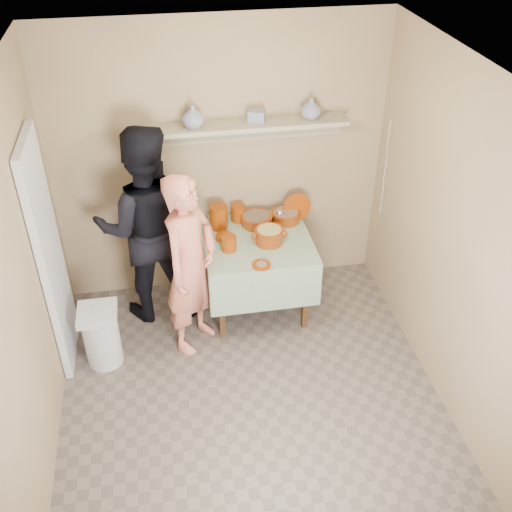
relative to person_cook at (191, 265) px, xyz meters
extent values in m
plane|color=#695C52|center=(0.37, -0.89, -0.82)|extent=(3.50, 3.50, 0.00)
cube|color=silver|center=(-1.09, 0.06, 0.18)|extent=(0.06, 0.70, 2.00)
cylinder|color=#772703|center=(0.31, 0.64, 0.05)|extent=(0.17, 0.17, 0.22)
cylinder|color=#772703|center=(0.51, 0.73, 0.02)|extent=(0.13, 0.13, 0.16)
cylinder|color=#772703|center=(0.35, 0.26, 0.01)|extent=(0.14, 0.14, 0.14)
cylinder|color=#772703|center=(0.34, 0.43, -0.04)|extent=(0.16, 0.16, 0.05)
cylinder|color=#772703|center=(1.06, 0.68, 0.06)|extent=(0.26, 0.10, 0.26)
imported|color=navy|center=(1.16, 0.74, 0.99)|extent=(0.19, 0.19, 0.19)
imported|color=navy|center=(0.15, 0.72, 1.00)|extent=(0.26, 0.26, 0.20)
cube|color=navy|center=(0.68, 0.74, 0.95)|extent=(0.17, 0.14, 0.10)
imported|color=#D7735D|center=(0.00, 0.00, 0.00)|extent=(0.68, 0.72, 1.65)
imported|color=black|center=(-0.34, 0.51, 0.11)|extent=(0.91, 0.71, 1.86)
cube|color=tan|center=(0.37, 0.87, 0.48)|extent=(3.00, 0.02, 2.60)
cube|color=tan|center=(-1.14, -0.89, 0.48)|extent=(0.02, 3.50, 2.60)
cube|color=tan|center=(1.88, -0.89, 0.48)|extent=(0.02, 3.50, 2.60)
cube|color=silver|center=(0.37, -0.89, 1.79)|extent=(3.00, 3.50, 0.02)
cube|color=#4C2D16|center=(0.24, 0.01, -0.47)|extent=(0.05, 0.05, 0.71)
cube|color=#4C2D16|center=(1.00, 0.01, -0.47)|extent=(0.05, 0.05, 0.71)
cube|color=#4C2D16|center=(0.24, 0.77, -0.47)|extent=(0.05, 0.05, 0.71)
cube|color=#4C2D16|center=(1.00, 0.77, -0.47)|extent=(0.05, 0.05, 0.71)
cube|color=#4C2D16|center=(0.62, 0.39, -0.09)|extent=(0.90, 0.90, 0.04)
cube|color=#1E5929|center=(0.62, 0.39, -0.07)|extent=(0.96, 0.96, 0.01)
cube|color=#1E5929|center=(0.62, -0.09, -0.28)|extent=(0.96, 0.01, 0.44)
cube|color=#1E5929|center=(0.62, 0.87, -0.28)|extent=(0.96, 0.01, 0.44)
cube|color=#1E5929|center=(0.14, 0.39, -0.28)|extent=(0.01, 0.96, 0.44)
cube|color=#1E5929|center=(1.10, 0.39, -0.28)|extent=(0.01, 0.96, 0.44)
cylinder|color=#65250C|center=(0.66, 0.62, -0.01)|extent=(0.28, 0.28, 0.09)
cylinder|color=#772703|center=(0.66, 0.62, 0.03)|extent=(0.30, 0.30, 0.01)
cylinder|color=brown|center=(0.66, 0.62, 0.01)|extent=(0.25, 0.25, 0.05)
cylinder|color=#65250C|center=(0.94, 0.64, -0.01)|extent=(0.26, 0.26, 0.09)
cylinder|color=#772703|center=(0.94, 0.64, 0.03)|extent=(0.28, 0.28, 0.01)
cylinder|color=#8C6B54|center=(0.94, 0.64, 0.01)|extent=(0.23, 0.23, 0.05)
cylinder|color=silver|center=(0.92, 0.50, 0.12)|extent=(0.01, 0.22, 0.16)
sphere|color=silver|center=(0.88, 0.62, 0.04)|extent=(0.07, 0.07, 0.07)
cylinder|color=#65250C|center=(0.72, 0.30, 0.01)|extent=(0.24, 0.24, 0.14)
cylinder|color=#772703|center=(0.72, 0.30, 0.07)|extent=(0.25, 0.25, 0.01)
cylinder|color=tan|center=(0.72, 0.30, 0.06)|extent=(0.21, 0.21, 0.05)
torus|color=#772703|center=(0.60, 0.30, 0.02)|extent=(0.09, 0.02, 0.09)
torus|color=#772703|center=(0.84, 0.30, 0.02)|extent=(0.09, 0.02, 0.09)
cylinder|color=#772703|center=(0.59, -0.03, -0.05)|extent=(0.16, 0.16, 0.02)
cylinder|color=#8C6B54|center=(0.59, -0.03, -0.04)|extent=(0.09, 0.09, 0.01)
cube|color=tan|center=(0.57, 0.73, 0.88)|extent=(1.80, 0.25, 0.04)
cube|color=tan|center=(0.57, 0.85, 0.78)|extent=(1.80, 0.02, 0.18)
cylinder|color=silver|center=(-0.79, -0.13, -0.57)|extent=(0.30, 0.30, 0.50)
cube|color=silver|center=(-0.79, -0.13, -0.29)|extent=(0.32, 0.32, 0.06)
cylinder|color=silver|center=(1.84, 0.61, 0.73)|extent=(0.01, 0.01, 0.30)
cylinder|color=silver|center=(1.84, 0.59, 0.43)|extent=(0.01, 0.01, 0.30)
cylinder|color=silver|center=(1.84, 0.57, 0.13)|extent=(0.01, 0.01, 0.30)
camera|label=1|loc=(-0.17, -4.02, 2.89)|focal=42.00mm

